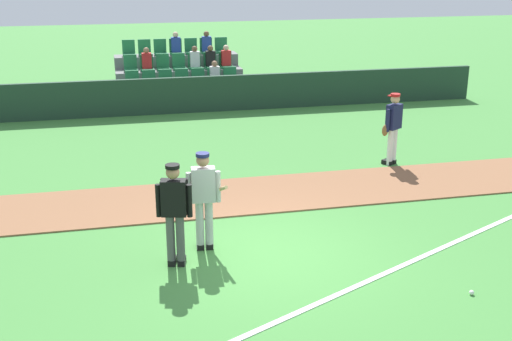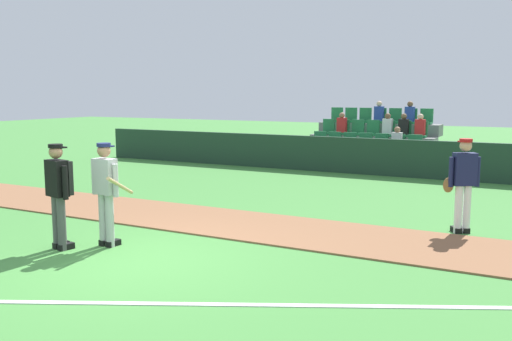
% 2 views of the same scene
% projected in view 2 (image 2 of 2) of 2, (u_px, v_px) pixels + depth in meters
% --- Properties ---
extents(ground_plane, '(80.00, 80.00, 0.00)m').
position_uv_depth(ground_plane, '(134.00, 261.00, 8.68)').
color(ground_plane, '#42843A').
extents(infield_dirt_path, '(28.00, 2.21, 0.03)m').
position_uv_depth(infield_dirt_path, '(229.00, 223.00, 11.18)').
color(infield_dirt_path, brown).
rests_on(infield_dirt_path, ground).
extents(foul_line_chalk, '(10.81, 5.39, 0.01)m').
position_uv_depth(foul_line_chalk, '(299.00, 305.00, 6.84)').
color(foul_line_chalk, white).
rests_on(foul_line_chalk, ground).
extents(dugout_fence, '(20.00, 0.16, 1.16)m').
position_uv_depth(dugout_fence, '(355.00, 156.00, 18.04)').
color(dugout_fence, '#1E3828').
rests_on(dugout_fence, ground).
extents(stadium_bleachers, '(4.45, 2.95, 2.30)m').
position_uv_depth(stadium_bleachers, '(372.00, 149.00, 19.67)').
color(stadium_bleachers, slate).
rests_on(stadium_bleachers, ground).
extents(batter_grey_jersey, '(0.67, 0.79, 1.76)m').
position_uv_depth(batter_grey_jersey, '(106.00, 190.00, 9.39)').
color(batter_grey_jersey, '#B2B2B2').
rests_on(batter_grey_jersey, ground).
extents(umpire_home_plate, '(0.58, 0.37, 1.76)m').
position_uv_depth(umpire_home_plate, '(59.00, 190.00, 9.21)').
color(umpire_home_plate, '#4C4C4C').
rests_on(umpire_home_plate, ground).
extents(runner_navy_jersey, '(0.63, 0.44, 1.76)m').
position_uv_depth(runner_navy_jersey, '(463.00, 182.00, 10.29)').
color(runner_navy_jersey, white).
rests_on(runner_navy_jersey, ground).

